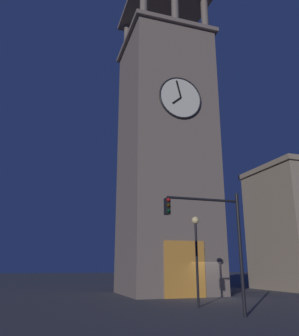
# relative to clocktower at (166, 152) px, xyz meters

# --- Properties ---
(ground_plane) EXTENTS (200.00, 200.00, 0.00)m
(ground_plane) POSITION_rel_clocktower_xyz_m (-1.74, 4.63, -12.16)
(ground_plane) COLOR #424247
(clocktower) EXTENTS (7.89, 7.87, 30.48)m
(clocktower) POSITION_rel_clocktower_xyz_m (0.00, 0.00, 0.00)
(clocktower) COLOR #75665B
(clocktower) RESTS_ON ground_plane
(traffic_signal_mid) EXTENTS (3.83, 0.41, 5.61)m
(traffic_signal_mid) POSITION_rel_clocktower_xyz_m (2.52, 13.12, -8.39)
(traffic_signal_mid) COLOR black
(traffic_signal_mid) RESTS_ON ground_plane
(street_lamp) EXTENTS (0.44, 0.44, 5.01)m
(street_lamp) POSITION_rel_clocktower_xyz_m (1.60, 9.05, -8.66)
(street_lamp) COLOR black
(street_lamp) RESTS_ON ground_plane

